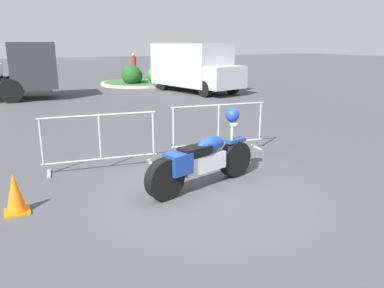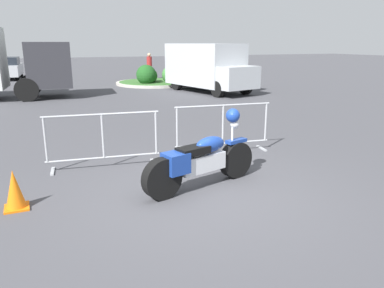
# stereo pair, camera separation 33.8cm
# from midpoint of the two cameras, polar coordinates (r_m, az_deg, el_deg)

# --- Properties ---
(ground_plane) EXTENTS (120.00, 120.00, 0.00)m
(ground_plane) POSITION_cam_midpoint_polar(r_m,az_deg,el_deg) (6.00, 3.63, -7.93)
(ground_plane) COLOR #424247
(motorcycle) EXTENTS (2.21, 0.73, 1.26)m
(motorcycle) POSITION_cam_midpoint_polar(r_m,az_deg,el_deg) (6.20, 3.05, -2.40)
(motorcycle) COLOR black
(motorcycle) RESTS_ON ground
(crowd_barrier_near) EXTENTS (2.15, 0.69, 1.07)m
(crowd_barrier_near) POSITION_cam_midpoint_polar(r_m,az_deg,el_deg) (7.31, -12.12, 0.59)
(crowd_barrier_near) COLOR #9EA0A5
(crowd_barrier_near) RESTS_ON ground
(crowd_barrier_far) EXTENTS (2.15, 0.69, 1.07)m
(crowd_barrier_far) POSITION_cam_midpoint_polar(r_m,az_deg,el_deg) (8.20, 5.91, 2.44)
(crowd_barrier_far) COLOR #9EA0A5
(crowd_barrier_far) RESTS_ON ground
(delivery_van) EXTENTS (2.95, 5.30, 2.31)m
(delivery_van) POSITION_cam_midpoint_polar(r_m,az_deg,el_deg) (18.66, 2.86, 11.77)
(delivery_van) COLOR #B2B7BC
(delivery_van) RESTS_ON ground
(parked_car_silver) EXTENTS (2.04, 4.35, 1.44)m
(parked_car_silver) POSITION_cam_midpoint_polar(r_m,az_deg,el_deg) (28.10, -26.13, 10.37)
(parked_car_silver) COLOR #B7BABF
(parked_car_silver) RESTS_ON ground
(pedestrian) EXTENTS (0.37, 0.37, 1.69)m
(pedestrian) POSITION_cam_midpoint_polar(r_m,az_deg,el_deg) (25.33, -6.12, 11.87)
(pedestrian) COLOR #262838
(pedestrian) RESTS_ON ground
(planter_island) EXTENTS (4.61, 4.61, 1.17)m
(planter_island) POSITION_cam_midpoint_polar(r_m,az_deg,el_deg) (21.96, -5.15, 9.83)
(planter_island) COLOR #ADA89E
(planter_island) RESTS_ON ground
(traffic_cone) EXTENTS (0.34, 0.34, 0.59)m
(traffic_cone) POSITION_cam_midpoint_polar(r_m,az_deg,el_deg) (5.96, -23.96, -6.45)
(traffic_cone) COLOR orange
(traffic_cone) RESTS_ON ground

